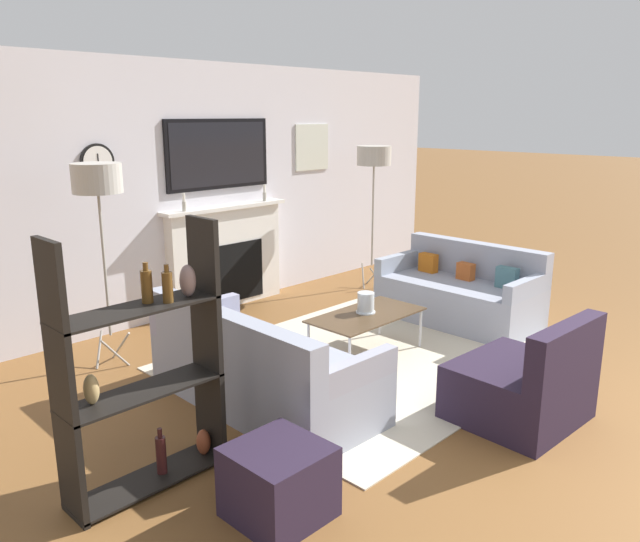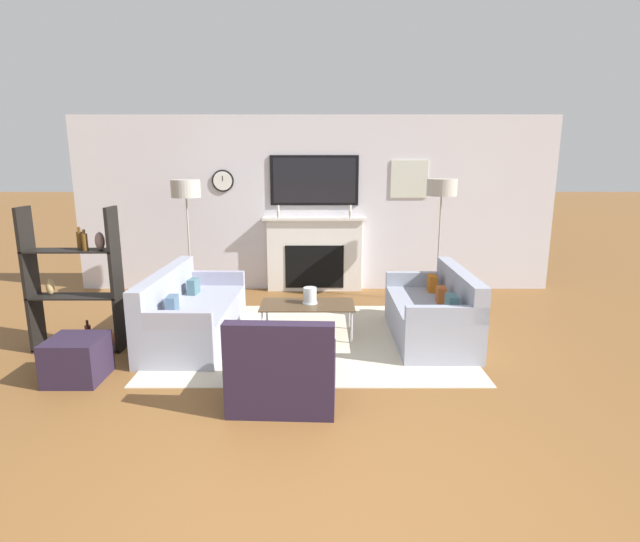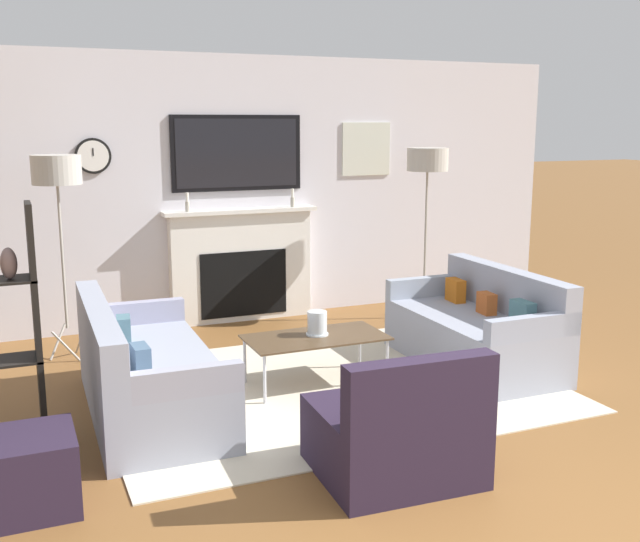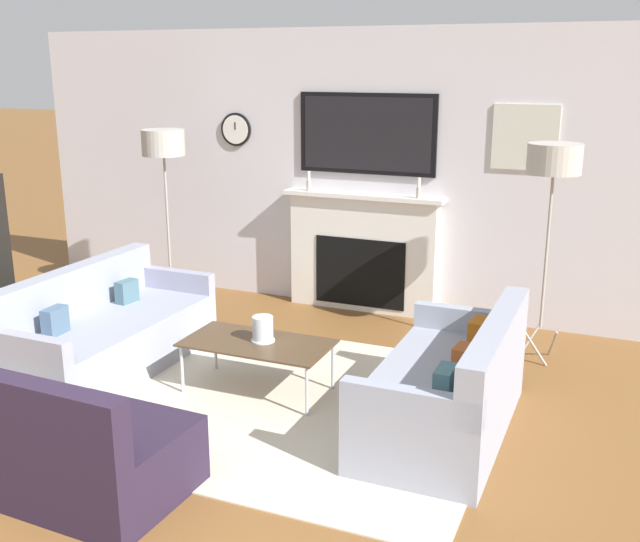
{
  "view_description": "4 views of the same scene",
  "coord_description": "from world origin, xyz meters",
  "px_view_note": "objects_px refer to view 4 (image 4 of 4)",
  "views": [
    {
      "loc": [
        -4.2,
        -0.5,
        2.16
      ],
      "look_at": [
        -0.34,
        3.26,
        0.79
      ],
      "focal_mm": 35.0,
      "sensor_mm": 36.0,
      "label": 1
    },
    {
      "loc": [
        0.09,
        -2.63,
        2.04
      ],
      "look_at": [
        0.1,
        3.25,
        0.72
      ],
      "focal_mm": 28.0,
      "sensor_mm": 36.0,
      "label": 2
    },
    {
      "loc": [
        -2.21,
        -2.23,
        2.03
      ],
      "look_at": [
        0.11,
        3.26,
        0.84
      ],
      "focal_mm": 42.0,
      "sensor_mm": 36.0,
      "label": 3
    },
    {
      "loc": [
        2.35,
        -1.63,
        2.37
      ],
      "look_at": [
        0.21,
        3.49,
        0.83
      ],
      "focal_mm": 42.0,
      "sensor_mm": 36.0,
      "label": 4
    }
  ],
  "objects_px": {
    "couch_left": "(103,335)",
    "hurricane_candle": "(263,330)",
    "floor_lamp_right": "(554,162)",
    "floor_lamp_left": "(163,146)",
    "couch_right": "(449,391)",
    "armchair": "(98,457)",
    "coffee_table": "(257,345)"
  },
  "relations": [
    {
      "from": "couch_left",
      "to": "armchair",
      "type": "bearing_deg",
      "value": -52.66
    },
    {
      "from": "armchair",
      "to": "floor_lamp_left",
      "type": "xyz_separation_m",
      "value": [
        -1.57,
        3.09,
        1.35
      ]
    },
    {
      "from": "couch_right",
      "to": "floor_lamp_right",
      "type": "xyz_separation_m",
      "value": [
        0.4,
        1.55,
        1.34
      ]
    },
    {
      "from": "armchair",
      "to": "floor_lamp_right",
      "type": "distance_m",
      "value": 3.93
    },
    {
      "from": "couch_left",
      "to": "coffee_table",
      "type": "height_order",
      "value": "couch_left"
    },
    {
      "from": "couch_right",
      "to": "armchair",
      "type": "relative_size",
      "value": 1.8
    },
    {
      "from": "couch_right",
      "to": "coffee_table",
      "type": "xyz_separation_m",
      "value": [
        -1.45,
        0.08,
        0.08
      ]
    },
    {
      "from": "floor_lamp_left",
      "to": "floor_lamp_right",
      "type": "xyz_separation_m",
      "value": [
        3.58,
        0.0,
        0.02
      ]
    },
    {
      "from": "hurricane_candle",
      "to": "floor_lamp_right",
      "type": "distance_m",
      "value": 2.59
    },
    {
      "from": "armchair",
      "to": "floor_lamp_right",
      "type": "relative_size",
      "value": 0.51
    },
    {
      "from": "couch_right",
      "to": "floor_lamp_left",
      "type": "xyz_separation_m",
      "value": [
        -3.18,
        1.55,
        1.32
      ]
    },
    {
      "from": "hurricane_candle",
      "to": "coffee_table",
      "type": "bearing_deg",
      "value": -128.47
    },
    {
      "from": "couch_right",
      "to": "coffee_table",
      "type": "distance_m",
      "value": 1.46
    },
    {
      "from": "couch_right",
      "to": "floor_lamp_left",
      "type": "distance_m",
      "value": 3.78
    },
    {
      "from": "coffee_table",
      "to": "hurricane_candle",
      "type": "bearing_deg",
      "value": 51.53
    },
    {
      "from": "couch_left",
      "to": "hurricane_candle",
      "type": "relative_size",
      "value": 10.01
    },
    {
      "from": "armchair",
      "to": "hurricane_candle",
      "type": "bearing_deg",
      "value": 83.32
    },
    {
      "from": "floor_lamp_left",
      "to": "coffee_table",
      "type": "bearing_deg",
      "value": -40.35
    },
    {
      "from": "floor_lamp_left",
      "to": "floor_lamp_right",
      "type": "relative_size",
      "value": 0.99
    },
    {
      "from": "coffee_table",
      "to": "floor_lamp_left",
      "type": "xyz_separation_m",
      "value": [
        -1.73,
        1.47,
        1.24
      ]
    },
    {
      "from": "coffee_table",
      "to": "floor_lamp_left",
      "type": "height_order",
      "value": "floor_lamp_left"
    },
    {
      "from": "couch_left",
      "to": "armchair",
      "type": "distance_m",
      "value": 1.93
    },
    {
      "from": "couch_right",
      "to": "hurricane_candle",
      "type": "xyz_separation_m",
      "value": [
        -1.42,
        0.12,
        0.19
      ]
    },
    {
      "from": "couch_left",
      "to": "couch_right",
      "type": "relative_size",
      "value": 1.16
    },
    {
      "from": "couch_left",
      "to": "floor_lamp_right",
      "type": "height_order",
      "value": "floor_lamp_right"
    },
    {
      "from": "armchair",
      "to": "hurricane_candle",
      "type": "relative_size",
      "value": 4.8
    },
    {
      "from": "couch_right",
      "to": "armchair",
      "type": "height_order",
      "value": "couch_right"
    },
    {
      "from": "coffee_table",
      "to": "floor_lamp_right",
      "type": "bearing_deg",
      "value": 38.49
    },
    {
      "from": "armchair",
      "to": "coffee_table",
      "type": "relative_size",
      "value": 0.84
    },
    {
      "from": "hurricane_candle",
      "to": "floor_lamp_left",
      "type": "distance_m",
      "value": 2.54
    },
    {
      "from": "coffee_table",
      "to": "floor_lamp_right",
      "type": "height_order",
      "value": "floor_lamp_right"
    },
    {
      "from": "couch_left",
      "to": "floor_lamp_left",
      "type": "relative_size",
      "value": 1.07
    }
  ]
}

